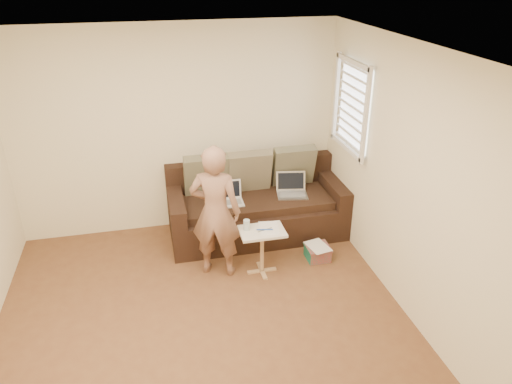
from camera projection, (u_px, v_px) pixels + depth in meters
floor at (208, 338)px, 4.56m from camera, size 4.50×4.50×0.00m
ceiling at (192, 58)px, 3.41m from camera, size 4.50×4.50×0.00m
wall_back at (177, 131)px, 5.95m from camera, size 4.00×0.00×4.00m
wall_right at (419, 193)px, 4.40m from camera, size 0.00×4.50×4.50m
window_blinds at (351, 106)px, 5.52m from camera, size 0.12×0.88×1.08m
sofa at (257, 204)px, 6.10m from camera, size 2.20×0.95×0.85m
pillow_left at (206, 175)px, 6.01m from camera, size 0.55×0.29×0.57m
pillow_mid at (249, 171)px, 6.11m from camera, size 0.55×0.27×0.57m
pillow_right at (294, 166)px, 6.27m from camera, size 0.55×0.28×0.57m
laptop_silver at (292, 196)px, 6.10m from camera, size 0.42×0.34×0.25m
laptop_white at (229, 204)px, 5.90m from camera, size 0.36×0.27×0.26m
person at (216, 212)px, 5.19m from camera, size 0.66×0.56×1.53m
side_table at (262, 251)px, 5.40m from camera, size 0.50×0.35×0.55m
drinking_glass at (247, 225)px, 5.26m from camera, size 0.07×0.07×0.12m
scissors at (265, 230)px, 5.27m from camera, size 0.20×0.16×0.02m
paper_on_table at (269, 228)px, 5.32m from camera, size 0.25×0.33×0.00m
striped_box at (318, 252)px, 5.71m from camera, size 0.28×0.28×0.18m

